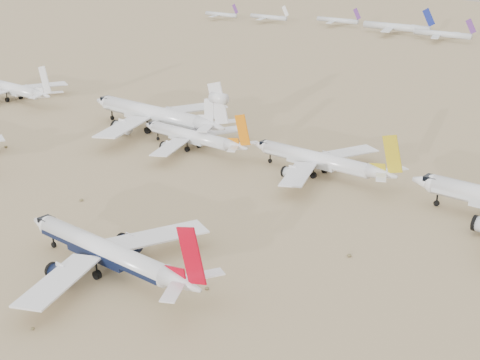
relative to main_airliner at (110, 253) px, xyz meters
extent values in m
plane|color=#86714E|center=(-5.69, 6.17, -4.65)|extent=(7000.00, 7000.00, 0.00)
cylinder|color=white|center=(-2.17, 0.00, 0.21)|extent=(35.75, 4.23, 4.23)
cube|color=black|center=(-2.17, 0.00, -0.32)|extent=(35.03, 4.29, 0.95)
sphere|color=white|center=(-20.04, 0.00, 0.21)|extent=(4.23, 4.23, 4.23)
cube|color=black|center=(-20.67, 0.00, 1.37)|extent=(2.96, 2.75, 1.06)
cone|color=white|center=(19.93, 0.00, 0.52)|extent=(8.94, 4.23, 4.23)
cube|color=white|center=(0.60, -12.54, -0.53)|extent=(13.81, 21.76, 0.66)
cube|color=white|center=(21.67, -4.11, 1.05)|extent=(5.67, 7.42, 0.25)
cylinder|color=black|center=(-4.15, -8.79, -2.44)|extent=(4.96, 3.04, 3.04)
cube|color=white|center=(0.60, 12.54, -0.53)|extent=(13.81, 21.76, 0.66)
cube|color=white|center=(21.67, 4.11, 1.05)|extent=(5.67, 7.42, 0.25)
cylinder|color=black|center=(-4.15, 8.79, -2.44)|extent=(4.96, 3.04, 3.04)
cube|color=#AB0216|center=(22.41, 0.00, 6.69)|extent=(6.77, 0.34, 11.16)
cylinder|color=black|center=(-18.98, 0.00, -4.02)|extent=(1.27, 0.53, 1.27)
cylinder|color=black|center=(-0.68, -2.96, -3.76)|extent=(1.77, 1.06, 1.77)
cylinder|color=black|center=(-0.68, 2.96, -3.76)|extent=(1.77, 1.06, 1.77)
sphere|color=white|center=(33.43, 75.08, 0.90)|extent=(4.83, 4.83, 4.83)
cube|color=black|center=(32.70, 75.08, 2.22)|extent=(3.38, 3.14, 1.21)
cylinder|color=black|center=(34.64, 75.08, -3.93)|extent=(1.45, 0.60, 1.45)
cylinder|color=white|center=(-1.57, 75.03, 0.07)|extent=(33.76, 4.10, 4.10)
cube|color=silver|center=(-1.57, 75.03, -0.45)|extent=(33.08, 4.16, 0.92)
sphere|color=white|center=(-18.45, 75.03, 0.07)|extent=(4.10, 4.10, 4.10)
cube|color=black|center=(-19.06, 75.03, 1.19)|extent=(2.87, 2.67, 1.03)
cone|color=white|center=(19.30, 75.03, 0.37)|extent=(8.44, 4.10, 4.10)
cube|color=white|center=(1.04, 63.13, -0.65)|extent=(13.04, 20.55, 0.63)
cube|color=white|center=(20.94, 71.13, 0.89)|extent=(5.36, 7.01, 0.25)
cylinder|color=silver|center=(-3.44, 66.67, -2.50)|extent=(4.69, 2.95, 2.95)
cube|color=white|center=(1.04, 86.93, -0.65)|extent=(13.04, 20.55, 0.63)
cube|color=white|center=(20.94, 78.93, 0.89)|extent=(5.36, 7.01, 0.25)
cylinder|color=silver|center=(-3.44, 83.38, -2.50)|extent=(4.69, 2.95, 2.95)
cube|color=gold|center=(21.64, 75.03, 6.22)|extent=(6.40, 0.33, 10.54)
cylinder|color=black|center=(-17.42, 75.03, -4.04)|extent=(1.23, 0.51, 1.23)
cylinder|color=black|center=(-0.16, 72.16, -3.79)|extent=(1.72, 1.03, 1.72)
cylinder|color=black|center=(-0.16, 77.90, -3.79)|extent=(1.72, 1.03, 1.72)
cylinder|color=white|center=(-45.09, 69.84, -0.28)|extent=(31.10, 3.80, 3.80)
cube|color=silver|center=(-45.09, 69.84, -0.76)|extent=(30.48, 3.86, 0.86)
sphere|color=white|center=(-60.64, 69.84, -0.28)|extent=(3.80, 3.80, 3.80)
cube|color=black|center=(-61.21, 69.84, 0.76)|extent=(2.66, 2.47, 0.95)
cone|color=white|center=(-25.87, 69.84, 0.00)|extent=(7.78, 3.80, 3.80)
cube|color=white|center=(-42.69, 58.87, -0.95)|extent=(12.01, 18.93, 0.59)
cube|color=white|center=(-24.36, 66.24, 0.48)|extent=(4.94, 6.45, 0.23)
cylinder|color=silver|center=(-46.82, 62.13, -2.66)|extent=(4.32, 2.74, 2.74)
cube|color=white|center=(-42.69, 80.81, -0.95)|extent=(12.01, 18.93, 0.59)
cube|color=white|center=(-24.36, 73.43, 0.48)|extent=(4.94, 6.45, 0.23)
cylinder|color=silver|center=(-46.82, 77.54, -2.66)|extent=(4.32, 2.74, 2.74)
cube|color=orange|center=(-23.71, 69.84, 5.40)|extent=(5.89, 0.30, 9.71)
cylinder|color=black|center=(-59.69, 69.84, -4.08)|extent=(1.14, 0.48, 1.14)
cylinder|color=black|center=(-43.80, 67.18, -3.85)|extent=(1.60, 0.95, 1.60)
cylinder|color=black|center=(-43.80, 72.50, -3.85)|extent=(1.60, 0.95, 1.60)
cylinder|color=white|center=(-70.02, 76.85, 1.48)|extent=(44.56, 5.33, 5.33)
cube|color=silver|center=(-70.02, 76.85, 0.82)|extent=(43.67, 5.42, 1.20)
sphere|color=white|center=(-92.30, 76.85, 1.48)|extent=(5.33, 5.33, 5.33)
cube|color=black|center=(-93.10, 76.85, 2.95)|extent=(3.73, 3.47, 1.33)
cone|color=white|center=(-42.48, 76.85, 1.88)|extent=(11.14, 5.33, 5.33)
cube|color=white|center=(-66.58, 61.18, 0.55)|extent=(17.21, 27.12, 0.83)
cube|color=white|center=(-40.32, 71.71, 2.55)|extent=(7.07, 9.25, 0.32)
cylinder|color=silver|center=(-72.50, 65.86, -1.86)|extent=(6.19, 3.84, 3.84)
cube|color=white|center=(-66.58, 92.51, 0.55)|extent=(17.21, 27.12, 0.83)
cube|color=white|center=(-40.32, 81.98, 2.55)|extent=(7.07, 9.25, 0.32)
cylinder|color=silver|center=(-72.50, 87.83, -1.86)|extent=(6.19, 3.84, 3.84)
cube|color=white|center=(-39.39, 76.85, 9.58)|extent=(8.44, 0.43, 13.91)
cylinder|color=white|center=(-39.08, 76.85, 11.30)|extent=(5.57, 3.46, 3.46)
cylinder|color=black|center=(-90.97, 76.85, -3.85)|extent=(1.60, 0.67, 1.60)
cylinder|color=black|center=(-68.16, 73.11, -3.53)|extent=(2.24, 1.33, 2.24)
cylinder|color=black|center=(-68.16, 80.58, -3.53)|extent=(2.24, 1.33, 2.24)
cylinder|color=white|center=(-146.40, 70.94, 0.36)|extent=(35.46, 4.36, 4.36)
cube|color=silver|center=(-146.40, 70.94, -0.19)|extent=(34.75, 4.42, 0.98)
cone|color=white|center=(-124.48, 70.94, 0.69)|extent=(8.87, 4.36, 4.36)
cube|color=white|center=(-122.76, 66.84, 1.23)|extent=(5.63, 7.36, 0.26)
cube|color=white|center=(-143.66, 83.46, -0.40)|extent=(13.70, 21.58, 0.67)
cube|color=white|center=(-122.76, 75.04, 1.23)|extent=(5.63, 7.36, 0.26)
cylinder|color=silver|center=(-148.37, 79.74, -2.37)|extent=(4.93, 3.14, 3.14)
cube|color=white|center=(-122.02, 70.94, 6.84)|extent=(6.72, 0.35, 11.07)
cylinder|color=black|center=(-144.92, 67.89, -3.74)|extent=(1.83, 1.09, 1.83)
cylinder|color=black|center=(-144.92, 73.99, -3.74)|extent=(1.83, 1.09, 1.83)
cylinder|color=silver|center=(-259.67, 329.15, -0.72)|extent=(31.00, 3.06, 3.06)
cube|color=#5B2D7B|center=(-245.08, 329.15, 4.46)|extent=(6.17, 0.31, 7.77)
cube|color=silver|center=(-259.67, 321.13, -1.18)|extent=(8.17, 14.27, 0.31)
cube|color=silver|center=(-259.67, 337.17, -1.18)|extent=(8.17, 14.27, 0.31)
cylinder|color=silver|center=(-219.23, 337.75, -0.61)|extent=(33.21, 3.28, 3.28)
cube|color=white|center=(-203.60, 337.75, 4.94)|extent=(6.61, 0.33, 8.33)
cube|color=silver|center=(-219.23, 329.15, -1.10)|extent=(8.75, 15.29, 0.33)
cube|color=silver|center=(-219.23, 346.34, -1.10)|extent=(8.75, 15.29, 0.33)
cylinder|color=silver|center=(-168.37, 354.26, -0.57)|extent=(34.05, 3.37, 3.37)
cube|color=#5B2D7B|center=(-152.34, 354.26, 5.12)|extent=(6.78, 0.34, 8.54)
cube|color=silver|center=(-168.37, 345.44, -1.07)|extent=(8.97, 15.68, 0.34)
cube|color=silver|center=(-168.37, 363.07, -1.07)|extent=(8.97, 15.68, 0.34)
cylinder|color=silver|center=(-115.32, 342.92, 0.11)|extent=(47.80, 4.72, 4.72)
cube|color=navy|center=(-92.82, 342.92, 8.10)|extent=(9.52, 0.47, 11.99)
cube|color=silver|center=(-115.32, 330.55, -0.60)|extent=(12.59, 22.01, 0.47)
cube|color=silver|center=(-115.32, 355.29, -0.60)|extent=(12.59, 22.01, 0.47)
cylinder|color=silver|center=(-78.87, 334.39, -0.40)|extent=(37.55, 3.71, 3.71)
cube|color=#5B2D7B|center=(-61.20, 334.39, 5.88)|extent=(7.48, 0.37, 9.42)
cube|color=silver|center=(-78.87, 324.67, -0.95)|extent=(9.89, 17.29, 0.37)
cube|color=silver|center=(-78.87, 344.11, -0.95)|extent=(9.89, 17.29, 0.37)
ellipsoid|color=brown|center=(-90.89, 33.37, -4.32)|extent=(1.12, 1.12, 0.62)
ellipsoid|color=brown|center=(-36.09, 20.57, -4.36)|extent=(0.98, 0.98, 0.54)
ellipsoid|color=brown|center=(5.01, -21.53, -4.44)|extent=(0.70, 0.70, 0.39)
ellipsoid|color=brown|center=(18.71, 7.77, -4.40)|extent=(0.84, 0.84, 0.46)
ellipsoid|color=brown|center=(32.41, 37.07, -4.36)|extent=(0.98, 0.98, 0.54)
camera|label=1|loc=(95.26, -74.48, 59.12)|focal=50.00mm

